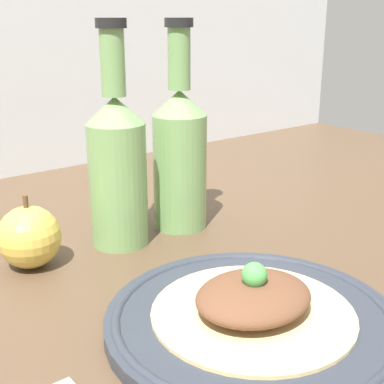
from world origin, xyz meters
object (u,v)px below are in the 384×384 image
object	(u,v)px
apple	(29,237)
cider_bottle_left	(117,164)
plated_food	(251,302)
plate	(250,320)
cider_bottle_right	(180,153)

from	to	relation	value
apple	cider_bottle_left	bearing A→B (deg)	-1.90
cider_bottle_left	plated_food	bearing A→B (deg)	-91.75
plated_food	cider_bottle_left	xyz separation A→B (cm)	(0.80, 26.26, 7.98)
plated_food	apple	world-z (taller)	apple
apple	plate	bearing A→B (deg)	-66.57
cider_bottle_right	apple	world-z (taller)	cider_bottle_right
plated_food	apple	xyz separation A→B (cm)	(-11.56, 26.67, 0.83)
plate	cider_bottle_left	world-z (taller)	cider_bottle_left
cider_bottle_left	cider_bottle_right	world-z (taller)	same
cider_bottle_left	apple	world-z (taller)	cider_bottle_left
plate	cider_bottle_left	bearing A→B (deg)	88.25
cider_bottle_right	apple	bearing A→B (deg)	178.95
plate	cider_bottle_right	world-z (taller)	cider_bottle_right
cider_bottle_left	plate	bearing A→B (deg)	-91.75
cider_bottle_left	cider_bottle_right	xyz separation A→B (cm)	(10.11, 0.00, 0.00)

